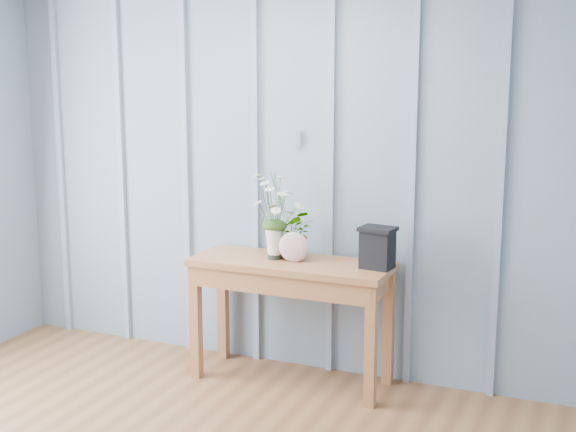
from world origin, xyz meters
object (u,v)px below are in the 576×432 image
at_px(sideboard, 291,279).
at_px(daisy_vase, 275,205).
at_px(felt_disc_vessel, 294,247).
at_px(carved_box, 377,247).

bearing_deg(sideboard, daisy_vase, 176.54).
distance_m(sideboard, felt_disc_vessel, 0.21).
height_order(sideboard, daisy_vase, daisy_vase).
height_order(sideboard, carved_box, carved_box).
bearing_deg(daisy_vase, sideboard, -3.46).
bearing_deg(carved_box, sideboard, -176.60).
bearing_deg(sideboard, felt_disc_vessel, -39.30).
relative_size(sideboard, carved_box, 4.98).
xyz_separation_m(felt_disc_vessel, carved_box, (0.50, 0.05, 0.03)).
distance_m(felt_disc_vessel, carved_box, 0.50).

